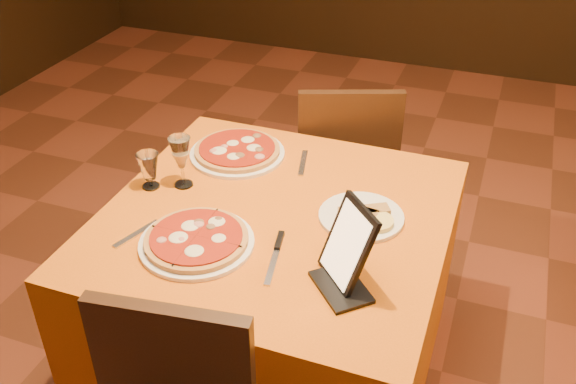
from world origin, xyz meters
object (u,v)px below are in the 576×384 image
(main_table, at_px, (277,300))
(pizza_near, at_px, (197,241))
(chair_main_far, at_px, (343,167))
(pizza_far, at_px, (237,152))
(water_glass, at_px, (149,171))
(wine_glass, at_px, (181,162))
(tablet, at_px, (348,244))

(main_table, distance_m, pizza_near, 0.48)
(chair_main_far, relative_size, pizza_far, 2.57)
(pizza_near, relative_size, pizza_far, 0.99)
(chair_main_far, xyz_separation_m, water_glass, (-0.46, -0.84, 0.36))
(pizza_far, relative_size, wine_glass, 1.87)
(chair_main_far, bearing_deg, tablet, 85.22)
(pizza_near, distance_m, tablet, 0.48)
(chair_main_far, xyz_separation_m, pizza_near, (-0.17, -1.07, 0.31))
(pizza_near, xyz_separation_m, pizza_far, (-0.10, 0.54, -0.00))
(wine_glass, xyz_separation_m, water_glass, (-0.10, -0.05, -0.03))
(water_glass, xyz_separation_m, tablet, (0.76, -0.23, 0.06))
(pizza_far, height_order, wine_glass, wine_glass)
(main_table, height_order, chair_main_far, chair_main_far)
(main_table, relative_size, water_glass, 8.46)
(main_table, relative_size, pizza_far, 3.10)
(water_glass, relative_size, tablet, 0.53)
(main_table, height_order, wine_glass, wine_glass)
(pizza_far, bearing_deg, pizza_near, -79.03)
(wine_glass, relative_size, tablet, 0.78)
(main_table, distance_m, pizza_far, 0.57)
(pizza_far, height_order, tablet, tablet)
(pizza_far, height_order, water_glass, water_glass)
(pizza_near, distance_m, water_glass, 0.38)
(pizza_near, xyz_separation_m, water_glass, (-0.30, 0.24, 0.05))
(chair_main_far, bearing_deg, water_glass, 40.45)
(pizza_near, height_order, water_glass, water_glass)
(main_table, height_order, pizza_near, pizza_near)
(chair_main_far, bearing_deg, main_table, 69.49)
(main_table, relative_size, pizza_near, 3.14)
(tablet, bearing_deg, pizza_far, -175.85)
(pizza_far, bearing_deg, main_table, -48.51)
(pizza_near, relative_size, wine_glass, 1.85)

